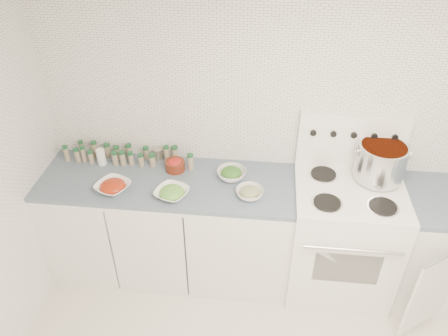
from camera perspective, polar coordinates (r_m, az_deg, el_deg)
room_walls at (r=1.78m, az=9.05°, el=-9.70°), size 3.54×3.04×2.52m
counter_left at (r=3.47m, az=-6.96°, el=-7.52°), size 1.85×0.62×0.90m
stove at (r=3.42m, az=15.08°, el=-8.41°), size 0.76×0.70×1.36m
stock_pot at (r=3.21m, az=19.80°, el=0.93°), size 0.36×0.34×0.26m
bowl_tomato at (r=3.14m, az=-14.33°, el=-2.35°), size 0.30×0.30×0.08m
bowl_snowpea at (r=3.01m, az=-6.84°, el=-3.22°), size 0.29×0.29×0.07m
bowl_broccoli at (r=3.15m, az=0.97°, el=-0.72°), size 0.26×0.26×0.08m
bowl_zucchini at (r=2.99m, az=3.37°, el=-3.21°), size 0.24×0.24×0.08m
bowl_pepper at (r=3.25m, az=-6.41°, el=0.42°), size 0.15×0.15×0.09m
salt_canister at (r=3.40m, az=-15.74°, el=1.38°), size 0.08×0.08×0.13m
tin_can at (r=3.38m, az=-8.60°, el=1.81°), size 0.08×0.08×0.09m
spice_cluster at (r=3.39m, az=-12.91°, el=1.71°), size 1.00×0.15×0.13m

